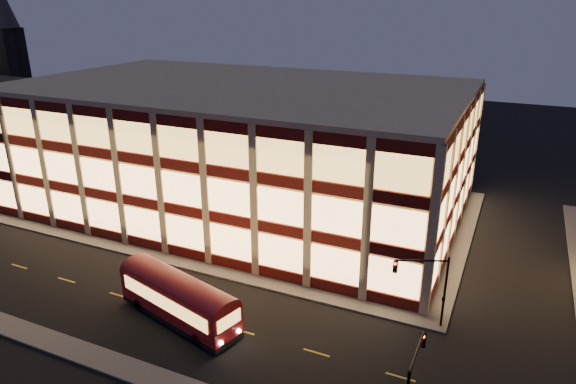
% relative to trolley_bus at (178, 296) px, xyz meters
% --- Properties ---
extents(ground, '(200.00, 200.00, 0.00)m').
position_rel_trolley_bus_xyz_m(ground, '(-4.79, 6.68, -2.09)').
color(ground, black).
rests_on(ground, ground).
extents(sidewalk_office_south, '(54.00, 2.00, 0.15)m').
position_rel_trolley_bus_xyz_m(sidewalk_office_south, '(-7.79, 7.68, -2.02)').
color(sidewalk_office_south, '#514F4C').
rests_on(sidewalk_office_south, ground).
extents(sidewalk_office_east, '(2.00, 30.00, 0.15)m').
position_rel_trolley_bus_xyz_m(sidewalk_office_east, '(18.21, 23.68, -2.02)').
color(sidewalk_office_east, '#514F4C').
rests_on(sidewalk_office_east, ground).
extents(sidewalk_near, '(100.00, 2.00, 0.15)m').
position_rel_trolley_bus_xyz_m(sidewalk_near, '(-4.79, -6.32, -2.02)').
color(sidewalk_near, '#514F4C').
rests_on(sidewalk_near, ground).
extents(office_building, '(50.45, 30.45, 14.50)m').
position_rel_trolley_bus_xyz_m(office_building, '(-7.70, 23.59, 5.15)').
color(office_building, tan).
rests_on(office_building, ground).
extents(church_tower, '(5.00, 5.00, 18.00)m').
position_rel_trolley_bus_xyz_m(church_tower, '(-74.79, 46.68, 6.91)').
color(church_tower, '#2D2621').
rests_on(church_tower, ground).
extents(traffic_signal_far, '(3.79, 1.87, 6.00)m').
position_rel_trolley_bus_xyz_m(traffic_signal_far, '(17.42, 6.91, 2.02)').
color(traffic_signal_far, black).
rests_on(traffic_signal_far, ground).
extents(traffic_signal_near, '(0.32, 4.45, 6.00)m').
position_rel_trolley_bus_xyz_m(traffic_signal_near, '(18.71, -4.35, 2.03)').
color(traffic_signal_near, black).
rests_on(traffic_signal_near, ground).
extents(trolley_bus, '(11.50, 5.58, 3.78)m').
position_rel_trolley_bus_xyz_m(trolley_bus, '(0.00, 0.00, 0.00)').
color(trolley_bus, maroon).
rests_on(trolley_bus, ground).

